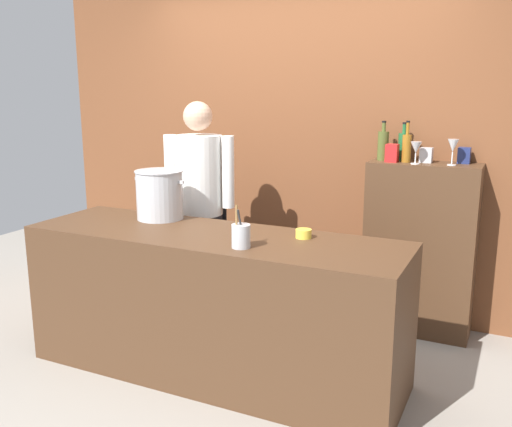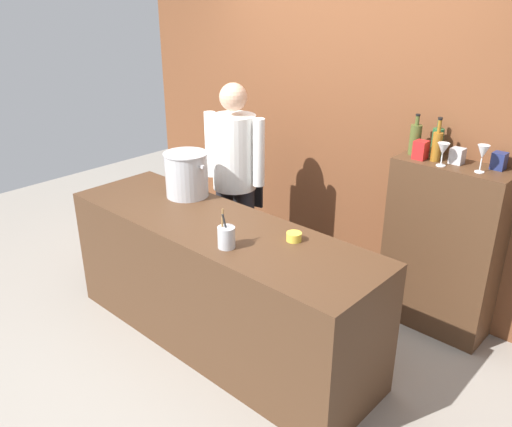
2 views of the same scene
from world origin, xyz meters
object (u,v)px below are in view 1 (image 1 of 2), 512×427
utensil_crock (241,236)px  spice_tin_red (392,153)px  chef (200,197)px  wine_bottle_amber (407,147)px  wine_glass_tall (416,148)px  stockpot_large (160,195)px  spice_tin_silver (426,155)px  wine_bottle_green (403,146)px  wine_glass_wide (453,147)px  butter_jar (304,234)px  wine_bottle_olive (383,145)px  spice_tin_navy (464,155)px

utensil_crock → spice_tin_red: 1.46m
chef → wine_bottle_amber: (1.39, 0.49, 0.38)m
chef → wine_glass_tall: chef is taller
stockpot_large → spice_tin_silver: 1.85m
wine_bottle_amber → wine_glass_tall: wine_bottle_amber is taller
stockpot_large → wine_bottle_amber: 1.73m
wine_bottle_green → spice_tin_silver: size_ratio=2.64×
wine_bottle_green → wine_glass_wide: size_ratio=1.54×
butter_jar → wine_bottle_amber: wine_bottle_amber is taller
stockpot_large → wine_bottle_green: bearing=37.6°
utensil_crock → wine_glass_wide: bearing=55.1°
stockpot_large → wine_bottle_green: size_ratio=1.40×
wine_bottle_amber → spice_tin_red: 0.11m
utensil_crock → wine_glass_tall: bearing=61.8°
spice_tin_silver → wine_glass_wide: bearing=-22.6°
spice_tin_silver → butter_jar: bearing=-115.3°
utensil_crock → wine_bottle_olive: 1.51m
spice_tin_red → butter_jar: bearing=-105.8°
chef → wine_bottle_green: chef is taller
spice_tin_red → spice_tin_navy: (0.46, 0.14, -0.01)m
spice_tin_red → spice_tin_silver: 0.23m
chef → wine_glass_wide: (1.70, 0.46, 0.41)m
wine_bottle_olive → spice_tin_navy: bearing=6.7°
wine_bottle_olive → wine_glass_wide: 0.49m
chef → spice_tin_navy: chef is taller
wine_bottle_green → wine_bottle_olive: 0.14m
chef → utensil_crock: bearing=120.0°
wine_bottle_amber → wine_glass_tall: 0.11m
wine_bottle_green → wine_bottle_amber: (0.04, -0.09, 0.00)m
butter_jar → spice_tin_navy: size_ratio=0.85×
utensil_crock → wine_bottle_amber: 1.53m
spice_tin_navy → wine_bottle_amber: bearing=-164.2°
wine_glass_tall → wine_bottle_olive: bearing=155.3°
chef → spice_tin_silver: 1.64m
wine_glass_wide → wine_glass_tall: wine_glass_wide is taller
wine_bottle_green → wine_glass_tall: size_ratio=1.77×
utensil_crock → wine_bottle_olive: wine_bottle_olive is taller
wine_bottle_amber → spice_tin_navy: (0.37, 0.11, -0.05)m
butter_jar → wine_bottle_olive: (0.20, 1.06, 0.43)m
utensil_crock → wine_bottle_amber: wine_bottle_amber is taller
stockpot_large → spice_tin_red: size_ratio=3.03×
spice_tin_red → spice_tin_silver: bearing=18.4°
wine_glass_tall → wine_bottle_green: bearing=124.9°
utensil_crock → wine_glass_tall: 1.50m
wine_bottle_green → butter_jar: bearing=-106.6°
wine_bottle_olive → spice_tin_red: bearing=-41.1°
wine_glass_wide → spice_tin_silver: (-0.18, 0.08, -0.08)m
butter_jar → utensil_crock: bearing=-125.1°
utensil_crock → butter_jar: 0.41m
chef → wine_glass_wide: 1.81m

